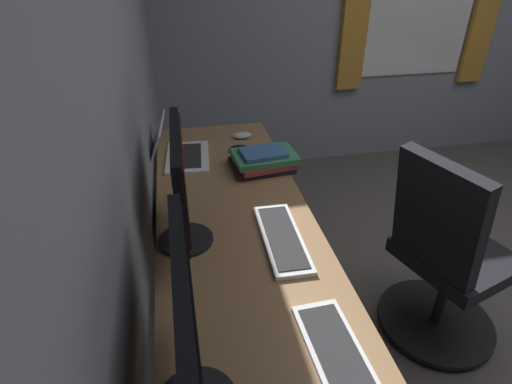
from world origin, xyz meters
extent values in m
cube|color=#8C939E|center=(0.00, 2.02, 1.30)|extent=(4.78, 0.10, 2.60)
cube|color=#936D47|center=(0.09, 1.64, 0.71)|extent=(2.30, 0.62, 0.03)
cylinder|color=silver|center=(1.18, 1.39, 0.35)|extent=(0.05, 0.05, 0.70)
cylinder|color=silver|center=(1.18, 1.89, 0.35)|extent=(0.05, 0.05, 0.70)
cube|color=#936D47|center=(0.46, 1.67, 0.35)|extent=(0.40, 0.50, 0.69)
cube|color=silver|center=(0.46, 1.41, 0.35)|extent=(0.37, 0.01, 0.61)
cube|color=black|center=(-0.49, 1.85, 1.00)|extent=(0.54, 0.04, 0.32)
cube|color=black|center=(-0.49, 1.83, 1.00)|extent=(0.50, 0.01, 0.28)
cylinder|color=black|center=(0.15, 1.84, 0.74)|extent=(0.20, 0.20, 0.01)
cylinder|color=black|center=(0.15, 1.84, 0.79)|extent=(0.04, 0.04, 0.10)
cube|color=black|center=(0.15, 1.84, 1.00)|extent=(0.48, 0.04, 0.32)
cube|color=#330F14|center=(0.15, 1.82, 1.00)|extent=(0.44, 0.01, 0.28)
cube|color=white|center=(0.84, 1.80, 0.74)|extent=(0.36, 0.24, 0.01)
cube|color=#262628|center=(0.84, 1.80, 0.75)|extent=(0.29, 0.16, 0.00)
cube|color=white|center=(0.85, 1.94, 0.84)|extent=(0.35, 0.11, 0.19)
cube|color=#330F14|center=(0.85, 1.94, 0.84)|extent=(0.32, 0.09, 0.16)
cube|color=silver|center=(0.09, 1.49, 0.74)|extent=(0.42, 0.15, 0.02)
cube|color=#2D2D30|center=(0.09, 1.49, 0.75)|extent=(0.38, 0.12, 0.00)
cube|color=silver|center=(-0.46, 1.47, 0.74)|extent=(0.43, 0.16, 0.02)
cube|color=#2D2D30|center=(-0.46, 1.47, 0.75)|extent=(0.38, 0.13, 0.00)
ellipsoid|color=black|center=(0.87, 1.53, 0.75)|extent=(0.06, 0.10, 0.03)
ellipsoid|color=silver|center=(1.03, 1.48, 0.75)|extent=(0.06, 0.10, 0.03)
cube|color=black|center=(0.67, 1.45, 0.74)|extent=(0.24, 0.30, 0.02)
cube|color=#B2383D|center=(0.66, 1.44, 0.77)|extent=(0.26, 0.30, 0.02)
cube|color=#3D8456|center=(0.66, 1.43, 0.79)|extent=(0.23, 0.31, 0.03)
cube|color=#38669E|center=(0.65, 1.44, 0.82)|extent=(0.18, 0.22, 0.02)
cube|color=black|center=(0.16, 0.65, 0.46)|extent=(0.55, 0.53, 0.07)
cube|color=black|center=(0.09, 0.85, 0.74)|extent=(0.42, 0.24, 0.50)
cylinder|color=black|center=(0.16, 0.65, 0.24)|extent=(0.05, 0.05, 0.37)
cylinder|color=black|center=(0.16, 0.65, 0.04)|extent=(0.56, 0.56, 0.03)
camera|label=1|loc=(-1.08, 1.82, 1.68)|focal=28.93mm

